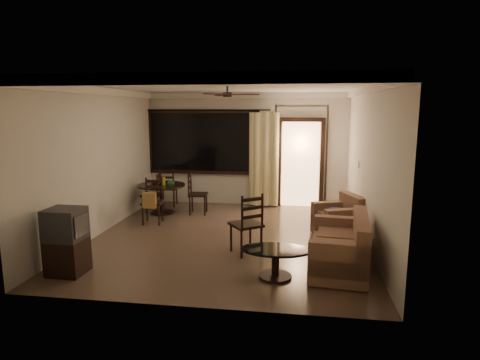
# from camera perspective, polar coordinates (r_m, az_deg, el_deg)

# --- Properties ---
(ground) EXTENTS (5.50, 5.50, 0.00)m
(ground) POSITION_cam_1_polar(r_m,az_deg,el_deg) (7.68, -1.72, -8.14)
(ground) COLOR #7F6651
(ground) RESTS_ON ground
(room_shell) EXTENTS (5.50, 6.70, 5.50)m
(room_shell) POSITION_cam_1_polar(r_m,az_deg,el_deg) (9.00, 3.90, 6.41)
(room_shell) COLOR beige
(room_shell) RESTS_ON ground
(dining_table) EXTENTS (1.09, 1.09, 0.90)m
(dining_table) POSITION_cam_1_polar(r_m,az_deg,el_deg) (9.47, -11.07, -1.47)
(dining_table) COLOR black
(dining_table) RESTS_ON ground
(dining_chair_west) EXTENTS (0.46, 0.46, 0.95)m
(dining_chair_west) POSITION_cam_1_polar(r_m,az_deg,el_deg) (9.51, -12.38, -3.04)
(dining_chair_west) COLOR black
(dining_chair_west) RESTS_ON ground
(dining_chair_east) EXTENTS (0.46, 0.46, 0.95)m
(dining_chair_east) POSITION_cam_1_polar(r_m,az_deg,el_deg) (9.36, -6.04, -3.07)
(dining_chair_east) COLOR black
(dining_chair_east) RESTS_ON ground
(dining_chair_south) EXTENTS (0.46, 0.51, 0.95)m
(dining_chair_south) POSITION_cam_1_polar(r_m,az_deg,el_deg) (8.71, -12.33, -4.09)
(dining_chair_south) COLOR black
(dining_chair_south) RESTS_ON ground
(dining_chair_north) EXTENTS (0.46, 0.46, 0.95)m
(dining_chair_north) POSITION_cam_1_polar(r_m,az_deg,el_deg) (10.21, -10.14, -2.08)
(dining_chair_north) COLOR black
(dining_chair_north) RESTS_ON ground
(tv_cabinet) EXTENTS (0.53, 0.47, 0.98)m
(tv_cabinet) POSITION_cam_1_polar(r_m,az_deg,el_deg) (6.43, -23.45, -7.98)
(tv_cabinet) COLOR black
(tv_cabinet) RESTS_ON ground
(sofa) EXTENTS (0.97, 1.60, 0.81)m
(sofa) POSITION_cam_1_polar(r_m,az_deg,el_deg) (6.30, 14.40, -9.45)
(sofa) COLOR #4E2624
(sofa) RESTS_ON ground
(armchair) EXTENTS (1.00, 1.00, 0.78)m
(armchair) POSITION_cam_1_polar(r_m,az_deg,el_deg) (7.87, 14.02, -5.52)
(armchair) COLOR #4E2624
(armchair) RESTS_ON ground
(coffee_table) EXTENTS (0.98, 0.59, 0.43)m
(coffee_table) POSITION_cam_1_polar(r_m,az_deg,el_deg) (5.87, 5.08, -11.03)
(coffee_table) COLOR black
(coffee_table) RESTS_ON ground
(side_chair) EXTENTS (0.65, 0.65, 1.04)m
(side_chair) POSITION_cam_1_polar(r_m,az_deg,el_deg) (6.77, 0.92, -7.88)
(side_chair) COLOR black
(side_chair) RESTS_ON ground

